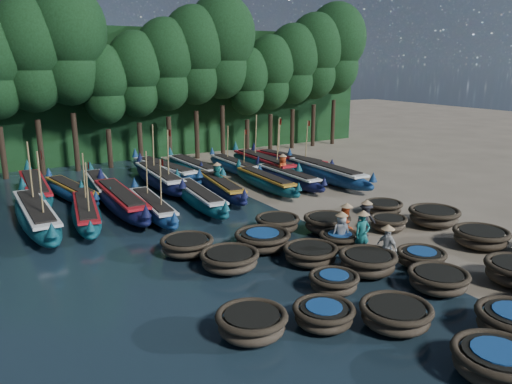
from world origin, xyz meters
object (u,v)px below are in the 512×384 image
coracle_12 (368,262)px  fisherman_5 (217,177)px  fisherman_4 (387,246)px  coracle_20 (187,245)px  coracle_24 (383,207)px  long_boat_3 (152,207)px  coracle_14 (481,237)px  long_boat_12 (159,178)px  coracle_1 (497,362)px  long_boat_15 (234,166)px  long_boat_6 (266,182)px  long_boat_13 (165,171)px  coracle_11 (334,282)px  coracle_13 (421,258)px  long_boat_4 (199,197)px  long_boat_2 (121,201)px  long_boat_10 (71,191)px  coracle_5 (324,315)px  coracle_16 (311,254)px  coracle_15 (230,260)px  fisherman_0 (341,230)px  coracle_18 (388,223)px  long_boat_11 (100,185)px  long_boat_5 (221,187)px  long_boat_17 (289,162)px  fisherman_6 (283,168)px  coracle_7 (438,280)px  long_boat_8 (326,173)px  fisherman_3 (366,218)px  coracle_22 (277,223)px  fisherman_1 (362,232)px  long_boat_16 (264,164)px  long_boat_14 (194,168)px  coracle_17 (340,240)px  long_boat_0 (36,215)px  coracle_6 (396,315)px  coracle_23 (327,223)px  coracle_10 (252,323)px  coracle_21 (263,240)px  coracle_19 (434,216)px

coracle_12 → fisherman_5: 13.41m
fisherman_4 → coracle_20: bearing=-133.3°
coracle_24 → long_boat_3: bearing=150.5°
coracle_14 → long_boat_12: size_ratio=0.29×
coracle_1 → long_boat_15: (5.71, 23.64, 0.05)m
long_boat_6 → long_boat_13: bearing=129.2°
coracle_11 → coracle_13: size_ratio=1.05×
coracle_13 → long_boat_4: size_ratio=0.24×
long_boat_2 → long_boat_10: (-1.69, 3.83, -0.10)m
coracle_13 → long_boat_10: 19.07m
coracle_5 → coracle_16: 4.69m
coracle_15 → fisherman_0: (4.89, -0.52, 0.42)m
coracle_18 → long_boat_11: long_boat_11 is taller
long_boat_6 → long_boat_10: (-10.47, 3.79, -0.01)m
long_boat_4 → long_boat_5: bearing=40.9°
long_boat_17 → fisherman_6: long_boat_17 is taller
coracle_11 → coracle_13: (4.18, -0.05, -0.00)m
coracle_7 → long_boat_6: 14.79m
coracle_1 → long_boat_10: (-5.40, 22.31, 0.04)m
long_boat_17 → long_boat_8: bearing=-100.5°
fisherman_3 → coracle_22: bearing=145.7°
fisherman_0 → fisherman_1: bearing=125.4°
long_boat_12 → fisherman_6: 7.77m
long_boat_16 → fisherman_0: long_boat_16 is taller
fisherman_4 → fisherman_6: 14.06m
fisherman_4 → fisherman_5: (-0.29, 13.29, 0.01)m
long_boat_4 → long_boat_14: size_ratio=0.93×
coracle_16 → coracle_17: 2.07m
coracle_5 → long_boat_17: (11.66, 18.42, 0.18)m
coracle_13 → fisherman_6: bearing=77.0°
long_boat_6 → fisherman_1: bearing=-99.6°
coracle_12 → long_boat_0: 15.11m
fisherman_1 → fisherman_3: size_ratio=1.11×
coracle_13 → fisherman_0: 3.31m
long_boat_6 → fisherman_1: size_ratio=3.83×
coracle_12 → long_boat_3: size_ratio=0.34×
coracle_6 → long_boat_10: 20.00m
coracle_12 → coracle_14: coracle_12 is taller
coracle_20 → long_boat_17: 17.00m
fisherman_3 → fisherman_5: bearing=105.5°
long_boat_3 → long_boat_4: size_ratio=0.94×
long_boat_8 → coracle_11: bearing=-126.2°
coracle_23 → long_boat_5: 8.33m
long_boat_3 → fisherman_6: bearing=19.6°
long_boat_2 → coracle_11: bearing=-74.0°
coracle_7 → coracle_10: 6.87m
coracle_11 → coracle_21: bearing=89.6°
long_boat_0 → coracle_14: bearing=-38.4°
long_boat_10 → fisherman_0: fisherman_0 is taller
coracle_19 → fisherman_4: 6.02m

